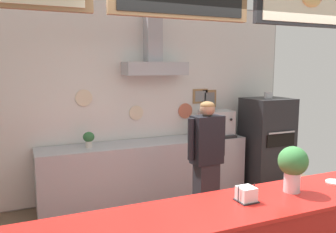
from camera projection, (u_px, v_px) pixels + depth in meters
back_wall_assembly at (139, 95)px, 5.39m from camera, size 5.47×3.09×3.06m
back_prep_counter at (146, 171)px, 5.35m from camera, size 3.22×0.62×0.92m
pizza_oven at (266, 143)px, 5.86m from camera, size 0.73×0.71×1.64m
shop_worker at (206, 163)px, 4.22m from camera, size 0.52×0.24×1.65m
espresso_machine at (217, 124)px, 5.72m from camera, size 0.51×0.45×0.43m
potted_basil at (199, 128)px, 5.66m from camera, size 0.18×0.18×0.24m
potted_thyme at (89, 138)px, 4.91m from camera, size 0.16×0.16×0.23m
condiment_plate at (335, 182)px, 3.15m from camera, size 0.16×0.16×0.01m
basil_vase at (293, 166)px, 2.89m from camera, size 0.25×0.25×0.39m
napkin_holder at (246, 195)px, 2.70m from camera, size 0.16×0.15×0.13m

